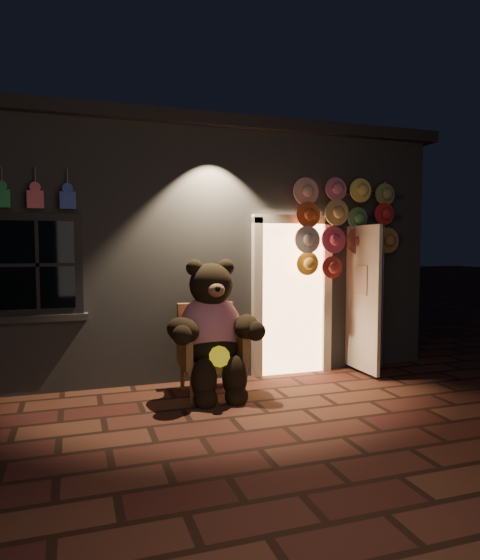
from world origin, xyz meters
name	(u,v)px	position (x,y,z in m)	size (l,w,h in m)	color
ground	(230,417)	(0.00, 0.00, 0.00)	(60.00, 60.00, 0.00)	brown
shop_building	(163,248)	(0.00, 3.99, 1.74)	(7.30, 5.95, 3.51)	slate
wicker_armchair	(210,348)	(0.03, 0.95, 0.53)	(0.75, 0.67, 1.07)	#9E6E3D
teddy_bear	(212,330)	(0.03, 0.81, 0.78)	(1.21, 0.94, 1.66)	#D21642
hat_rack	(345,224)	(2.07, 1.28, 2.07)	(1.73, 0.22, 2.71)	#59595E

